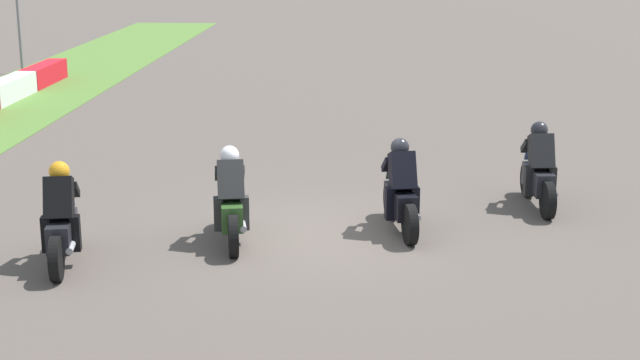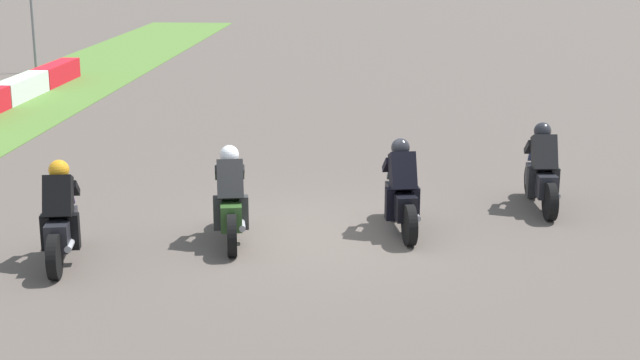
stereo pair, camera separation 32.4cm
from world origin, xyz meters
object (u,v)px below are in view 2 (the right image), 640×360
at_px(rider_lane_a, 542,174).
at_px(rider_lane_b, 401,194).
at_px(rider_lane_d, 61,221).
at_px(rider_lane_c, 231,203).

distance_m(rider_lane_a, rider_lane_b, 2.86).
height_order(rider_lane_a, rider_lane_d, same).
relative_size(rider_lane_a, rider_lane_d, 1.01).
distance_m(rider_lane_b, rider_lane_c, 2.73).
xyz_separation_m(rider_lane_b, rider_lane_d, (-1.82, 4.94, 0.00)).
bearing_deg(rider_lane_c, rider_lane_b, -85.46).
bearing_deg(rider_lane_c, rider_lane_a, -77.12).
relative_size(rider_lane_a, rider_lane_c, 1.01).
bearing_deg(rider_lane_d, rider_lane_c, -73.97).
xyz_separation_m(rider_lane_c, rider_lane_d, (-1.12, 2.30, 0.00)).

